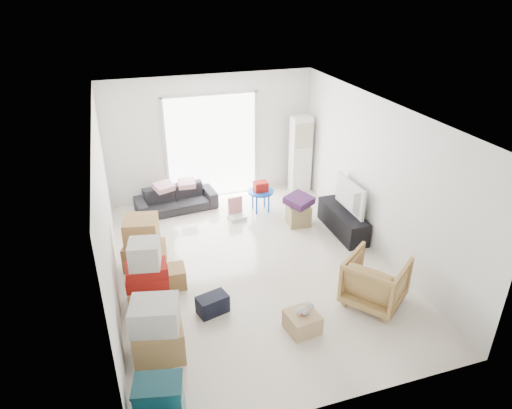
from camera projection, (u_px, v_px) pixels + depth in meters
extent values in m
cube|color=silver|center=(253.00, 271.00, 7.92)|extent=(4.50, 6.00, 0.24)
cube|color=white|center=(253.00, 103.00, 6.60)|extent=(4.50, 6.00, 0.24)
cube|color=white|center=(210.00, 136.00, 9.92)|extent=(4.50, 0.24, 2.70)
cube|color=white|center=(345.00, 321.00, 4.61)|extent=(4.50, 0.24, 2.70)
cube|color=white|center=(98.00, 216.00, 6.62)|extent=(0.24, 6.00, 2.70)
cube|color=white|center=(383.00, 177.00, 7.91)|extent=(0.24, 6.00, 2.70)
cube|color=white|center=(212.00, 147.00, 9.89)|extent=(2.00, 0.01, 2.30)
cube|color=silver|center=(166.00, 152.00, 9.61)|extent=(0.06, 0.04, 2.30)
cube|color=silver|center=(256.00, 142.00, 10.15)|extent=(0.06, 0.04, 2.30)
cube|color=silver|center=(210.00, 94.00, 9.36)|extent=(2.10, 0.04, 0.06)
cube|color=white|center=(300.00, 154.00, 10.26)|extent=(0.45, 0.30, 1.75)
cube|color=black|center=(343.00, 221.00, 8.81)|extent=(0.42, 1.39, 0.46)
imported|color=black|center=(344.00, 207.00, 8.67)|extent=(0.60, 1.04, 0.14)
imported|color=#232428|center=(176.00, 196.00, 9.60)|extent=(1.72, 0.67, 0.66)
cube|color=#D79DA7|center=(163.00, 181.00, 9.33)|extent=(0.49, 0.44, 0.13)
cube|color=#D79DA7|center=(186.00, 178.00, 9.49)|extent=(0.33, 0.27, 0.11)
imported|color=tan|center=(376.00, 279.00, 6.81)|extent=(1.11, 1.12, 0.85)
cube|color=#0F4D5B|center=(159.00, 395.00, 4.92)|extent=(0.57, 0.45, 0.28)
cube|color=#0C333D|center=(157.00, 384.00, 4.84)|extent=(0.59, 0.47, 0.04)
cube|color=olive|center=(158.00, 341.00, 5.90)|extent=(0.67, 0.57, 0.49)
cube|color=silver|center=(155.00, 315.00, 5.70)|extent=(0.69, 0.61, 0.38)
cube|color=olive|center=(150.00, 296.00, 6.80)|extent=(0.64, 0.64, 0.40)
cube|color=#AC1A15|center=(148.00, 280.00, 6.67)|extent=(0.64, 0.46, 0.18)
cube|color=#AC1A15|center=(146.00, 270.00, 6.59)|extent=(0.59, 0.39, 0.16)
cube|color=silver|center=(144.00, 254.00, 6.47)|extent=(0.49, 0.48, 0.38)
cube|color=olive|center=(145.00, 255.00, 7.74)|extent=(0.77, 0.71, 0.45)
cube|color=olive|center=(141.00, 232.00, 7.53)|extent=(0.63, 0.63, 0.48)
cube|color=olive|center=(173.00, 277.00, 7.30)|extent=(0.41, 0.41, 0.33)
cube|color=black|center=(213.00, 304.00, 6.71)|extent=(0.50, 0.38, 0.29)
cube|color=#9C865A|center=(298.00, 215.00, 9.09)|extent=(0.45, 0.45, 0.42)
cube|color=#452050|center=(299.00, 202.00, 8.96)|extent=(0.62, 0.62, 0.14)
cylinder|color=#134AB7|center=(261.00, 192.00, 9.51)|extent=(0.54, 0.54, 0.04)
cylinder|color=#134AB7|center=(265.00, 198.00, 9.76)|extent=(0.04, 0.04, 0.42)
cylinder|color=#134AB7|center=(253.00, 200.00, 9.69)|extent=(0.04, 0.04, 0.42)
cylinder|color=#134AB7|center=(257.00, 205.00, 9.46)|extent=(0.04, 0.04, 0.42)
cylinder|color=#134AB7|center=(269.00, 203.00, 9.53)|extent=(0.04, 0.04, 0.42)
cube|color=#AC1A15|center=(261.00, 186.00, 9.45)|extent=(0.28, 0.22, 0.20)
cube|color=silver|center=(237.00, 217.00, 9.35)|extent=(0.37, 0.34, 0.08)
cube|color=#D1767E|center=(235.00, 205.00, 9.35)|extent=(0.31, 0.09, 0.36)
cube|color=tan|center=(302.00, 322.00, 6.37)|extent=(0.48, 0.48, 0.29)
ellipsoid|color=#B2ADA8|center=(303.00, 311.00, 6.28)|extent=(0.21, 0.14, 0.11)
cube|color=#B81C32|center=(303.00, 311.00, 6.28)|extent=(0.16, 0.14, 0.03)
sphere|color=#B2ADA8|center=(310.00, 306.00, 6.33)|extent=(0.11, 0.11, 0.11)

